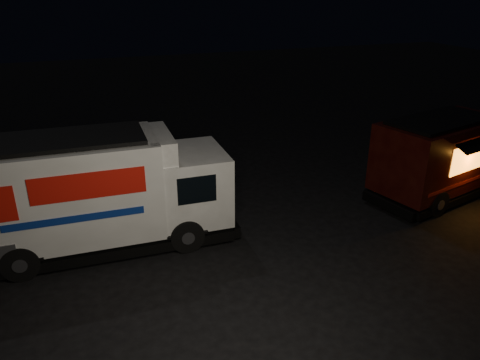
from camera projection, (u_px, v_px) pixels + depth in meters
name	position (u px, v px, depth m)	size (l,w,h in m)	color
ground	(258.00, 263.00, 13.03)	(80.00, 80.00, 0.00)	black
white_truck	(103.00, 191.00, 13.34)	(7.53, 2.57, 3.41)	white
red_truck	(449.00, 155.00, 16.85)	(6.32, 2.33, 2.94)	#39100A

